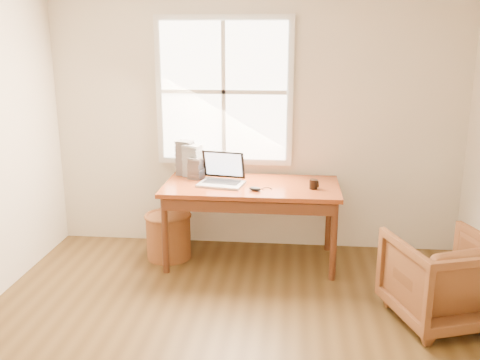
# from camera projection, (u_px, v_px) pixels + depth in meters

# --- Properties ---
(room_shell) EXTENTS (4.04, 4.54, 2.64)m
(room_shell) POSITION_uv_depth(u_px,v_px,m) (226.00, 167.00, 3.17)
(room_shell) COLOR brown
(room_shell) RESTS_ON ground
(desk) EXTENTS (1.60, 0.80, 0.04)m
(desk) POSITION_uv_depth(u_px,v_px,m) (251.00, 187.00, 4.89)
(desk) COLOR brown
(desk) RESTS_ON room_shell
(armchair) EXTENTS (0.91, 0.92, 0.67)m
(armchair) POSITION_uv_depth(u_px,v_px,m) (443.00, 279.00, 3.95)
(armchair) COLOR brown
(armchair) RESTS_ON room_shell
(wicker_stool) EXTENTS (0.53, 0.53, 0.42)m
(wicker_stool) POSITION_uv_depth(u_px,v_px,m) (169.00, 237.00, 5.11)
(wicker_stool) COLOR brown
(wicker_stool) RESTS_ON room_shell
(laptop) EXTENTS (0.50, 0.51, 0.32)m
(laptop) POSITION_uv_depth(u_px,v_px,m) (221.00, 168.00, 4.83)
(laptop) COLOR #A5A7AC
(laptop) RESTS_ON desk
(mouse) EXTENTS (0.12, 0.10, 0.04)m
(mouse) POSITION_uv_depth(u_px,v_px,m) (255.00, 189.00, 4.69)
(mouse) COLOR black
(mouse) RESTS_ON desk
(coffee_mug) EXTENTS (0.09, 0.09, 0.08)m
(coffee_mug) POSITION_uv_depth(u_px,v_px,m) (313.00, 184.00, 4.75)
(coffee_mug) COLOR black
(coffee_mug) RESTS_ON desk
(cd_stack_a) EXTENTS (0.20, 0.19, 0.31)m
(cd_stack_a) POSITION_uv_depth(u_px,v_px,m) (193.00, 161.00, 5.14)
(cd_stack_a) COLOR #B2B9BE
(cd_stack_a) RESTS_ON desk
(cd_stack_b) EXTENTS (0.16, 0.15, 0.20)m
(cd_stack_b) POSITION_uv_depth(u_px,v_px,m) (196.00, 168.00, 5.07)
(cd_stack_b) COLOR #25262A
(cd_stack_b) RESTS_ON desk
(cd_stack_c) EXTENTS (0.17, 0.16, 0.34)m
(cd_stack_c) POSITION_uv_depth(u_px,v_px,m) (185.00, 158.00, 5.19)
(cd_stack_c) COLOR gray
(cd_stack_c) RESTS_ON desk
(cd_stack_d) EXTENTS (0.16, 0.15, 0.18)m
(cd_stack_d) POSITION_uv_depth(u_px,v_px,m) (206.00, 164.00, 5.26)
(cd_stack_d) COLOR silver
(cd_stack_d) RESTS_ON desk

